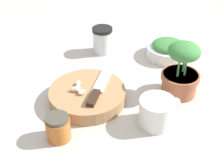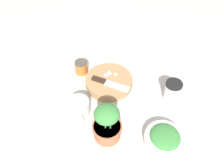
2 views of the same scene
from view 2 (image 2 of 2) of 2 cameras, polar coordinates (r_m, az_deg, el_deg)
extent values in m
plane|color=#B2ADA3|center=(1.00, 0.72, -4.42)|extent=(5.00, 5.00, 0.00)
cylinder|color=#9E754C|center=(1.05, -0.80, 0.65)|extent=(0.22, 0.22, 0.04)
cube|color=black|center=(1.02, -3.49, 1.12)|extent=(0.07, 0.04, 0.01)
cube|color=#B2B2B7|center=(1.00, 1.35, -0.59)|extent=(0.12, 0.06, 0.01)
ellipsoid|color=silver|center=(1.05, -0.72, 2.80)|extent=(0.03, 0.02, 0.02)
ellipsoid|color=#F4DFD3|center=(1.04, -1.68, 2.31)|extent=(0.03, 0.02, 0.01)
ellipsoid|color=#E5E7C4|center=(1.05, 0.91, 2.58)|extent=(0.02, 0.02, 0.01)
ellipsoid|color=#F3EBC2|center=(1.06, -0.79, 3.06)|extent=(0.02, 0.03, 0.01)
cylinder|color=silver|center=(0.89, 13.43, -14.07)|extent=(0.15, 0.15, 0.04)
torus|color=silver|center=(0.87, 13.64, -13.46)|extent=(0.16, 0.16, 0.01)
ellipsoid|color=#387A38|center=(0.87, 13.73, -13.21)|extent=(0.12, 0.12, 0.03)
cylinder|color=silver|center=(1.01, 15.41, -1.88)|extent=(0.07, 0.07, 0.08)
cylinder|color=black|center=(0.98, 15.95, -0.04)|extent=(0.07, 0.07, 0.01)
cylinder|color=silver|center=(0.93, -8.74, -6.20)|extent=(0.09, 0.09, 0.08)
torus|color=silver|center=(0.90, -8.06, -8.60)|extent=(0.05, 0.04, 0.05)
cylinder|color=#B26023|center=(1.11, -7.99, 4.23)|extent=(0.06, 0.06, 0.06)
cylinder|color=#474238|center=(1.09, -8.18, 5.57)|extent=(0.06, 0.06, 0.01)
cylinder|color=#A35B3D|center=(0.87, -1.25, -12.06)|extent=(0.10, 0.10, 0.07)
cylinder|color=#A35B3D|center=(0.85, -1.28, -11.13)|extent=(0.11, 0.11, 0.02)
ellipsoid|color=#387A38|center=(0.78, -1.38, -7.86)|extent=(0.09, 0.09, 0.05)
cylinder|color=#387A38|center=(0.80, -0.46, -9.99)|extent=(0.01, 0.01, 0.08)
cylinder|color=#387A38|center=(0.80, -1.82, -9.89)|extent=(0.01, 0.01, 0.08)
cylinder|color=#387A38|center=(0.81, -1.95, -8.60)|extent=(0.01, 0.01, 0.08)
camera|label=1|loc=(1.08, -48.01, 23.04)|focal=50.00mm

